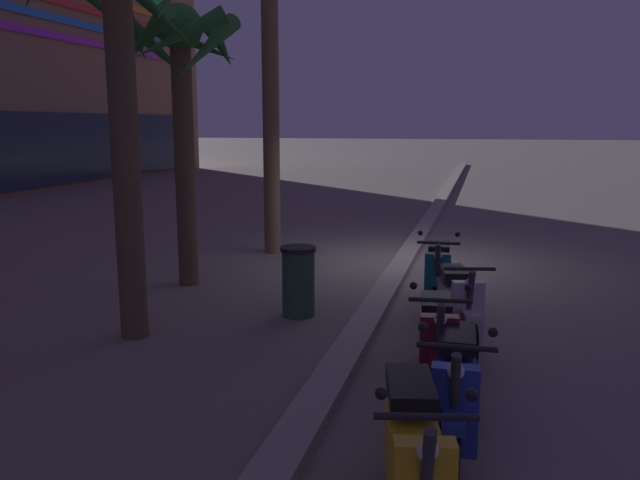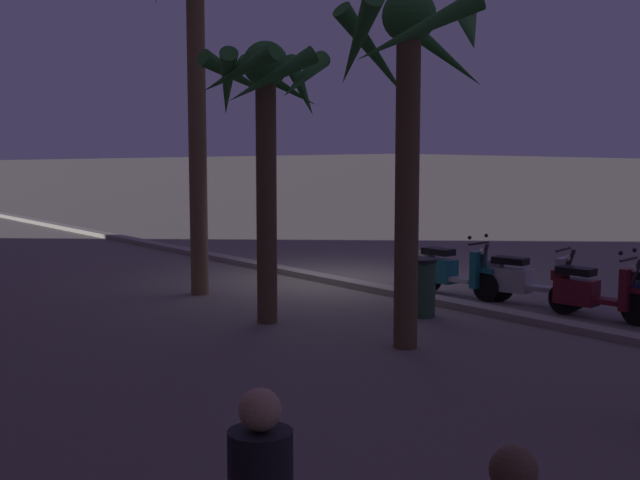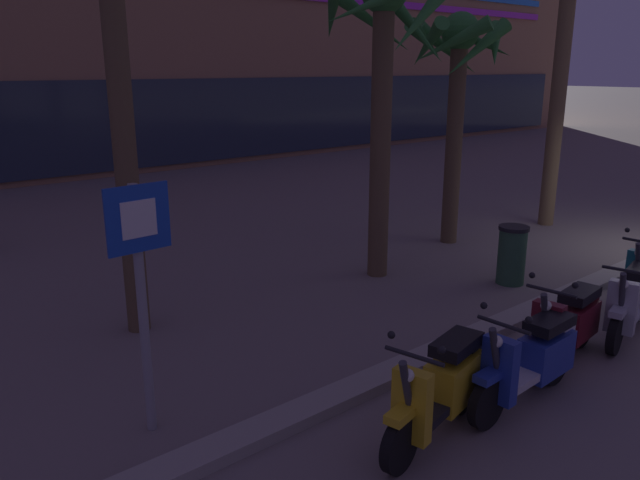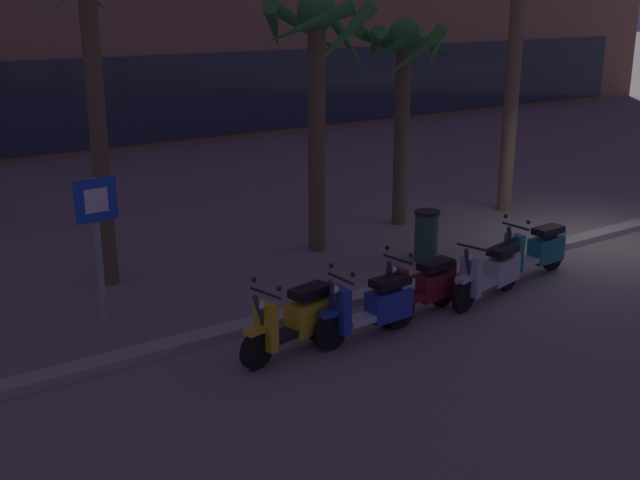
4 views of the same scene
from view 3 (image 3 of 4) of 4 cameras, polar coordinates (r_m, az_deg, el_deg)
The scene contains 8 objects.
scooter_yellow_tail_end at distance 6.08m, azimuth 11.12°, elevation -13.23°, with size 1.72×0.67×1.17m.
scooter_blue_mid_centre at distance 6.89m, azimuth 18.90°, elevation -10.36°, with size 1.82×0.56×1.17m.
scooter_maroon_mid_rear at distance 7.93m, azimuth 21.78°, elevation -7.24°, with size 1.77×0.57×1.17m.
scooter_silver_lead_nearest at distance 9.07m, azimuth 26.77°, elevation -4.98°, with size 1.84×0.71×1.04m.
crossing_sign at distance 5.82m, azimuth -16.09°, elevation -3.74°, with size 0.60×0.13×2.40m.
palm_tree_far_corner at distance 12.23m, azimuth 12.49°, elevation 15.16°, with size 2.03×2.02×4.35m.
palm_tree_by_mall_entrance at distance 9.95m, azimuth 5.80°, elevation 17.03°, with size 2.36×2.49×4.86m.
litter_bin at distance 10.37m, azimuth 17.22°, elevation -1.27°, with size 0.48×0.48×0.95m.
Camera 3 is at (-12.17, -4.13, 3.37)m, focal length 34.83 mm.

